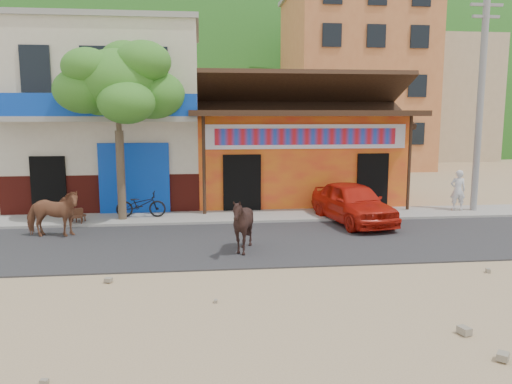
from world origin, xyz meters
TOP-DOWN VIEW (x-y plane):
  - ground at (0.00, 0.00)m, footprint 120.00×120.00m
  - road at (0.00, 2.50)m, footprint 60.00×5.00m
  - sidewalk at (0.00, 6.00)m, footprint 60.00×2.00m
  - dance_club at (2.00, 10.00)m, footprint 8.00×6.00m
  - cafe_building at (-5.50, 10.00)m, footprint 7.00×6.00m
  - apartment_front at (9.00, 24.00)m, footprint 9.00×9.00m
  - apartment_rear at (18.00, 30.00)m, footprint 8.00×8.00m
  - hillside at (0.00, 70.00)m, footprint 100.00×40.00m
  - tree at (-4.60, 5.80)m, footprint 3.00×3.00m
  - utility_pole at (8.20, 6.00)m, footprint 0.24×0.24m
  - cow_tan at (-6.30, 3.76)m, footprint 1.71×0.87m
  - cow_dark at (-0.87, 1.38)m, footprint 1.78×1.73m
  - red_car at (3.14, 4.70)m, footprint 2.27×4.25m
  - scooter at (-4.00, 6.05)m, footprint 1.71×0.62m
  - pedestrian at (7.57, 6.04)m, footprint 0.62×0.48m
  - cafe_chair_left at (-6.00, 5.30)m, footprint 0.45×0.45m
  - cafe_chair_right at (-6.00, 5.61)m, footprint 0.51×0.51m

SIDE VIEW (x-z plane):
  - ground at x=0.00m, z-range 0.00..0.00m
  - road at x=0.00m, z-range 0.00..0.04m
  - sidewalk at x=0.00m, z-range 0.00..0.12m
  - cafe_chair_right at x=-6.00m, z-range 0.12..0.90m
  - cafe_chair_left at x=-6.00m, z-range 0.12..0.97m
  - scooter at x=-4.00m, z-range 0.12..1.01m
  - red_car at x=3.14m, z-range 0.04..1.42m
  - cow_tan at x=-6.30m, z-range 0.04..1.44m
  - cow_dark at x=-0.87m, z-range 0.04..1.53m
  - pedestrian at x=7.57m, z-range 0.12..1.63m
  - dance_club at x=2.00m, z-range 0.00..3.60m
  - tree at x=-4.60m, z-range 0.12..6.12m
  - cafe_building at x=-5.50m, z-range 0.00..7.00m
  - utility_pole at x=8.20m, z-range 0.12..8.12m
  - apartment_rear at x=18.00m, z-range 0.00..10.00m
  - apartment_front at x=9.00m, z-range 0.00..12.00m
  - hillside at x=0.00m, z-range 0.00..24.00m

